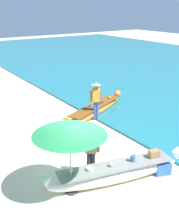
# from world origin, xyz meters

# --- Properties ---
(ground_plane) EXTENTS (80.00, 80.00, 0.00)m
(ground_plane) POSITION_xyz_m (0.00, 0.00, 0.00)
(ground_plane) COLOR beige
(boat_white_foreground) EXTENTS (4.64, 1.67, 0.84)m
(boat_white_foreground) POSITION_xyz_m (0.54, -1.06, 0.32)
(boat_white_foreground) COLOR white
(boat_white_foreground) RESTS_ON ground
(boat_orange_midground) EXTENTS (4.60, 2.39, 0.74)m
(boat_orange_midground) POSITION_xyz_m (3.28, 3.92, 0.26)
(boat_orange_midground) COLOR orange
(boat_orange_midground) RESTS_ON ground
(person_vendor_hatted) EXTENTS (0.58, 0.46, 1.85)m
(person_vendor_hatted) POSITION_xyz_m (2.89, 3.35, 1.07)
(person_vendor_hatted) COLOR #3D5BA8
(person_vendor_hatted) RESTS_ON ground
(person_tourist_customer) EXTENTS (0.55, 0.48, 1.58)m
(person_tourist_customer) POSITION_xyz_m (0.11, -0.31, 0.89)
(person_tourist_customer) COLOR #333842
(person_tourist_customer) RESTS_ON ground
(patio_umbrella_large) EXTENTS (2.05, 2.05, 2.19)m
(patio_umbrella_large) POSITION_xyz_m (-0.90, -0.75, 2.02)
(patio_umbrella_large) COLOR #B7B7BC
(patio_umbrella_large) RESTS_ON ground
(cooler_box) EXTENTS (0.57, 0.44, 0.42)m
(cooler_box) POSITION_xyz_m (2.04, -1.59, 0.21)
(cooler_box) COLOR blue
(cooler_box) RESTS_ON ground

